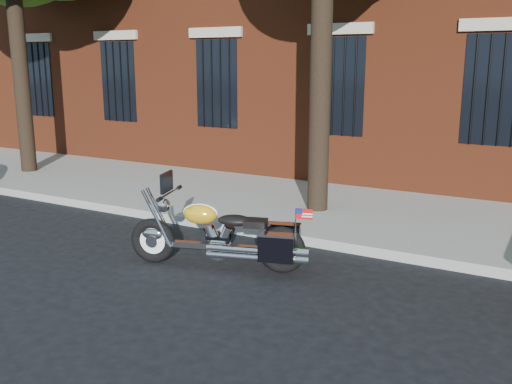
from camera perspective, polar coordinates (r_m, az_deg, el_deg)
The scene contains 4 objects.
ground at distance 8.02m, azimuth -5.52°, elevation -6.86°, with size 120.00×120.00×0.00m, color black.
curb at distance 9.10m, azimuth -0.57°, elevation -3.88°, with size 40.00×0.16×0.15m, color gray.
sidewalk at distance 10.72m, azimuth 4.44°, elevation -1.33°, with size 40.00×3.60×0.15m, color gray.
motorcycle at distance 7.57m, azimuth -3.13°, elevation -4.60°, with size 2.52×1.15×1.27m.
Camera 1 is at (4.34, -6.18, 2.70)m, focal length 40.00 mm.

